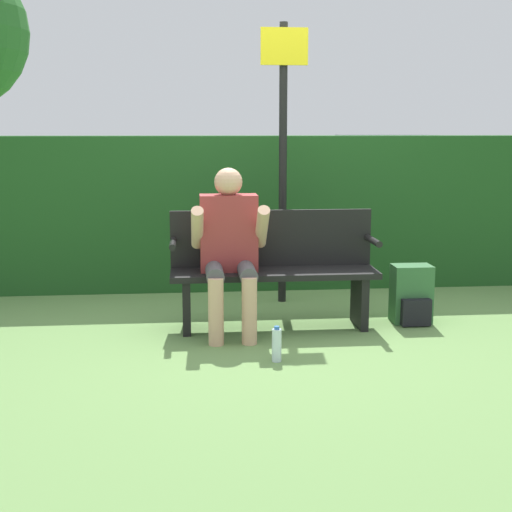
{
  "coord_description": "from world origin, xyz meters",
  "views": [
    {
      "loc": [
        -0.65,
        -5.32,
        1.53
      ],
      "look_at": [
        -0.15,
        -0.1,
        0.59
      ],
      "focal_mm": 50.0,
      "sensor_mm": 36.0,
      "label": 1
    }
  ],
  "objects_px": {
    "backpack": "(412,296)",
    "water_bottle": "(277,345)",
    "park_bench": "(273,268)",
    "person_seated": "(229,242)",
    "signpost": "(283,143)",
    "parked_car": "(384,171)"
  },
  "relations": [
    {
      "from": "signpost",
      "to": "parked_car",
      "type": "relative_size",
      "value": 0.59
    },
    {
      "from": "park_bench",
      "to": "person_seated",
      "type": "relative_size",
      "value": 1.28
    },
    {
      "from": "backpack",
      "to": "person_seated",
      "type": "bearing_deg",
      "value": -175.77
    },
    {
      "from": "person_seated",
      "to": "park_bench",
      "type": "bearing_deg",
      "value": 18.75
    },
    {
      "from": "backpack",
      "to": "signpost",
      "type": "xyz_separation_m",
      "value": [
        -0.93,
        0.79,
        1.19
      ]
    },
    {
      "from": "person_seated",
      "to": "signpost",
      "type": "xyz_separation_m",
      "value": [
        0.52,
        0.9,
        0.72
      ]
    },
    {
      "from": "park_bench",
      "to": "parked_car",
      "type": "distance_m",
      "value": 9.51
    },
    {
      "from": "person_seated",
      "to": "parked_car",
      "type": "xyz_separation_m",
      "value": [
        3.68,
        9.02,
        -0.02
      ]
    },
    {
      "from": "backpack",
      "to": "water_bottle",
      "type": "relative_size",
      "value": 1.92
    },
    {
      "from": "signpost",
      "to": "water_bottle",
      "type": "bearing_deg",
      "value": -98.79
    },
    {
      "from": "backpack",
      "to": "signpost",
      "type": "bearing_deg",
      "value": 139.66
    },
    {
      "from": "park_bench",
      "to": "signpost",
      "type": "distance_m",
      "value": 1.24
    },
    {
      "from": "park_bench",
      "to": "backpack",
      "type": "xyz_separation_m",
      "value": [
        1.11,
        -0.01,
        -0.24
      ]
    },
    {
      "from": "backpack",
      "to": "parked_car",
      "type": "distance_m",
      "value": 9.2
    },
    {
      "from": "backpack",
      "to": "water_bottle",
      "type": "bearing_deg",
      "value": -144.18
    },
    {
      "from": "park_bench",
      "to": "person_seated",
      "type": "height_order",
      "value": "person_seated"
    },
    {
      "from": "person_seated",
      "to": "water_bottle",
      "type": "xyz_separation_m",
      "value": [
        0.27,
        -0.75,
        -0.57
      ]
    },
    {
      "from": "person_seated",
      "to": "signpost",
      "type": "distance_m",
      "value": 1.26
    },
    {
      "from": "park_bench",
      "to": "backpack",
      "type": "relative_size",
      "value": 3.43
    },
    {
      "from": "water_bottle",
      "to": "parked_car",
      "type": "height_order",
      "value": "parked_car"
    },
    {
      "from": "backpack",
      "to": "water_bottle",
      "type": "xyz_separation_m",
      "value": [
        -1.19,
        -0.86,
        -0.1
      ]
    },
    {
      "from": "signpost",
      "to": "person_seated",
      "type": "bearing_deg",
      "value": -120.08
    }
  ]
}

